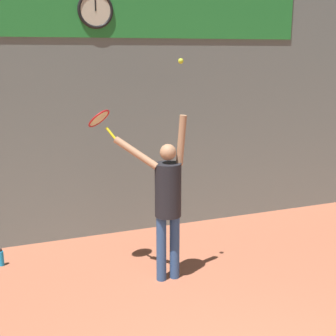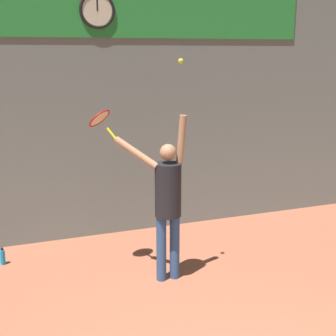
{
  "view_description": "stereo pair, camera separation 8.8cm",
  "coord_description": "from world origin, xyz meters",
  "px_view_note": "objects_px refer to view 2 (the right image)",
  "views": [
    {
      "loc": [
        -1.82,
        -2.4,
        2.95
      ],
      "look_at": [
        0.21,
        2.94,
        1.53
      ],
      "focal_mm": 50.0,
      "sensor_mm": 36.0,
      "label": 1
    },
    {
      "loc": [
        -1.73,
        -2.43,
        2.95
      ],
      "look_at": [
        0.21,
        2.94,
        1.53
      ],
      "focal_mm": 50.0,
      "sensor_mm": 36.0,
      "label": 2
    }
  ],
  "objects_px": {
    "tennis_player": "(167,198)",
    "tennis_racket": "(100,119)",
    "water_bottle": "(3,257)",
    "scoreboard_clock": "(97,10)",
    "tennis_ball": "(181,61)"
  },
  "relations": [
    {
      "from": "tennis_player",
      "to": "tennis_ball",
      "type": "distance_m",
      "value": 1.72
    },
    {
      "from": "tennis_racket",
      "to": "tennis_ball",
      "type": "xyz_separation_m",
      "value": [
        0.89,
        -0.55,
        0.73
      ]
    },
    {
      "from": "tennis_ball",
      "to": "scoreboard_clock",
      "type": "bearing_deg",
      "value": 108.27
    },
    {
      "from": "tennis_player",
      "to": "scoreboard_clock",
      "type": "bearing_deg",
      "value": 104.04
    },
    {
      "from": "tennis_player",
      "to": "tennis_racket",
      "type": "bearing_deg",
      "value": 145.02
    },
    {
      "from": "tennis_player",
      "to": "water_bottle",
      "type": "height_order",
      "value": "tennis_player"
    },
    {
      "from": "scoreboard_clock",
      "to": "water_bottle",
      "type": "relative_size",
      "value": 2.13
    },
    {
      "from": "tennis_racket",
      "to": "scoreboard_clock",
      "type": "bearing_deg",
      "value": 77.86
    },
    {
      "from": "scoreboard_clock",
      "to": "tennis_ball",
      "type": "height_order",
      "value": "scoreboard_clock"
    },
    {
      "from": "tennis_ball",
      "to": "water_bottle",
      "type": "distance_m",
      "value": 3.73
    },
    {
      "from": "tennis_racket",
      "to": "water_bottle",
      "type": "height_order",
      "value": "tennis_racket"
    },
    {
      "from": "water_bottle",
      "to": "tennis_player",
      "type": "bearing_deg",
      "value": -30.11
    },
    {
      "from": "tennis_ball",
      "to": "tennis_racket",
      "type": "bearing_deg",
      "value": 148.13
    },
    {
      "from": "tennis_player",
      "to": "water_bottle",
      "type": "xyz_separation_m",
      "value": [
        -2.06,
        1.2,
        -1.02
      ]
    },
    {
      "from": "tennis_player",
      "to": "water_bottle",
      "type": "relative_size",
      "value": 8.68
    }
  ]
}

